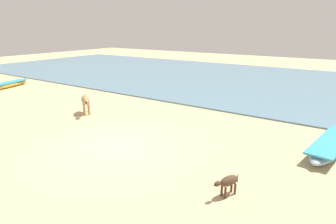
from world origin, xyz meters
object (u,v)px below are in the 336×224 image
object	(u,v)px
calf_near_dark	(228,182)
fishing_boat_1	(331,145)
fishing_boat_2	(6,85)
cow_adult_tan	(86,101)

from	to	relation	value
calf_near_dark	fishing_boat_1	bearing A→B (deg)	179.93
fishing_boat_2	cow_adult_tan	world-z (taller)	cow_adult_tan
fishing_boat_1	calf_near_dark	size ratio (longest dim) A/B	4.94
cow_adult_tan	calf_near_dark	bearing A→B (deg)	20.18
fishing_boat_1	cow_adult_tan	distance (m)	11.82
fishing_boat_2	cow_adult_tan	bearing A→B (deg)	-111.67
fishing_boat_1	cow_adult_tan	xyz separation A→B (m)	(-11.66, -1.87, 0.48)
fishing_boat_1	fishing_boat_2	world-z (taller)	fishing_boat_1
fishing_boat_1	cow_adult_tan	size ratio (longest dim) A/B	3.13
fishing_boat_1	calf_near_dark	bearing A→B (deg)	165.46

